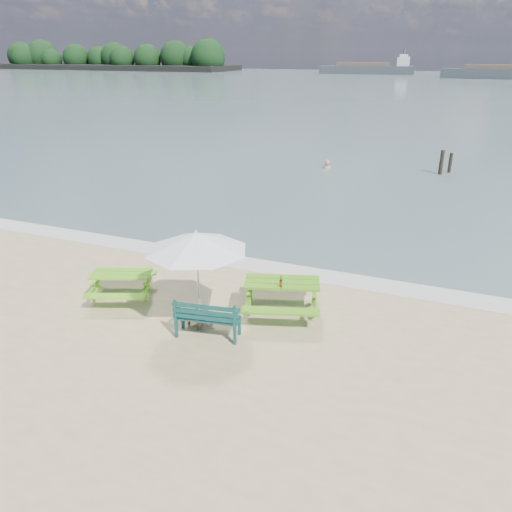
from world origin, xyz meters
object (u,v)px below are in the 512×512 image
at_px(picnic_table_right, 282,298).
at_px(swimmer, 326,175).
at_px(picnic_table_left, 122,286).
at_px(side_table, 200,318).
at_px(park_bench, 208,325).
at_px(patio_umbrella, 196,242).
at_px(beer_bottle, 281,283).

distance_m(picnic_table_right, swimmer, 15.94).
distance_m(picnic_table_left, side_table, 2.44).
height_order(park_bench, patio_umbrella, patio_umbrella).
height_order(picnic_table_right, patio_umbrella, patio_umbrella).
bearing_deg(picnic_table_left, swimmer, 86.91).
xyz_separation_m(picnic_table_left, swimmer, (0.89, 16.43, -0.66)).
xyz_separation_m(picnic_table_left, beer_bottle, (3.98, 0.51, 0.58)).
bearing_deg(picnic_table_right, side_table, -141.33).
bearing_deg(side_table, swimmer, 95.12).
relative_size(picnic_table_left, side_table, 3.45).
bearing_deg(picnic_table_left, park_bench, -15.68).
bearing_deg(picnic_table_left, patio_umbrella, -9.96).
xyz_separation_m(patio_umbrella, swimmer, (-1.51, 16.85, -2.33)).
height_order(park_bench, side_table, park_bench).
relative_size(park_bench, side_table, 2.48).
xyz_separation_m(side_table, patio_umbrella, (0.00, 0.00, 1.85)).
bearing_deg(patio_umbrella, side_table, 0.00).
xyz_separation_m(picnic_table_right, park_bench, (-1.12, -1.58, -0.13)).
bearing_deg(beer_bottle, patio_umbrella, -149.73).
bearing_deg(patio_umbrella, swimmer, 95.12).
relative_size(side_table, swimmer, 0.36).
bearing_deg(side_table, picnic_table_right, 38.67).
relative_size(picnic_table_right, patio_umbrella, 0.80).
distance_m(picnic_table_right, beer_bottle, 0.59).
distance_m(park_bench, side_table, 0.55).
bearing_deg(patio_umbrella, beer_bottle, 30.27).
relative_size(beer_bottle, swimmer, 0.16).
xyz_separation_m(picnic_table_left, patio_umbrella, (2.40, -0.42, 1.67)).
bearing_deg(swimmer, patio_umbrella, -84.88).
distance_m(picnic_table_left, picnic_table_right, 3.99).
relative_size(park_bench, patio_umbrella, 0.50).
distance_m(park_bench, beer_bottle, 1.87).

